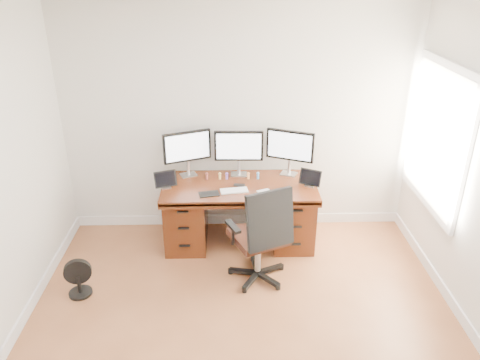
{
  "coord_description": "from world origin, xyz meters",
  "views": [
    {
      "loc": [
        -0.11,
        -2.84,
        3.01
      ],
      "look_at": [
        0.0,
        1.5,
        0.95
      ],
      "focal_mm": 35.0,
      "sensor_mm": 36.0,
      "label": 1
    }
  ],
  "objects_px": {
    "office_chair": "(260,250)",
    "keyboard": "(234,191)",
    "desk": "(239,211)",
    "floor_fan": "(78,278)",
    "monitor_center": "(239,148)"
  },
  "relations": [
    {
      "from": "desk",
      "to": "monitor_center",
      "type": "distance_m",
      "value": 0.72
    },
    {
      "from": "office_chair",
      "to": "keyboard",
      "type": "bearing_deg",
      "value": 90.54
    },
    {
      "from": "floor_fan",
      "to": "monitor_center",
      "type": "height_order",
      "value": "monitor_center"
    },
    {
      "from": "monitor_center",
      "to": "keyboard",
      "type": "bearing_deg",
      "value": -96.27
    },
    {
      "from": "floor_fan",
      "to": "monitor_center",
      "type": "bearing_deg",
      "value": 21.57
    },
    {
      "from": "floor_fan",
      "to": "desk",
      "type": "bearing_deg",
      "value": 15.6
    },
    {
      "from": "keyboard",
      "to": "office_chair",
      "type": "bearing_deg",
      "value": -74.06
    },
    {
      "from": "office_chair",
      "to": "monitor_center",
      "type": "bearing_deg",
      "value": 77.04
    },
    {
      "from": "monitor_center",
      "to": "keyboard",
      "type": "distance_m",
      "value": 0.54
    },
    {
      "from": "office_chair",
      "to": "floor_fan",
      "type": "relative_size",
      "value": 2.8
    },
    {
      "from": "office_chair",
      "to": "keyboard",
      "type": "distance_m",
      "value": 0.73
    },
    {
      "from": "desk",
      "to": "floor_fan",
      "type": "height_order",
      "value": "desk"
    },
    {
      "from": "desk",
      "to": "keyboard",
      "type": "distance_m",
      "value": 0.41
    },
    {
      "from": "desk",
      "to": "floor_fan",
      "type": "xyz_separation_m",
      "value": [
        -1.6,
        -0.93,
        -0.21
      ]
    },
    {
      "from": "floor_fan",
      "to": "keyboard",
      "type": "relative_size",
      "value": 1.33
    }
  ]
}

